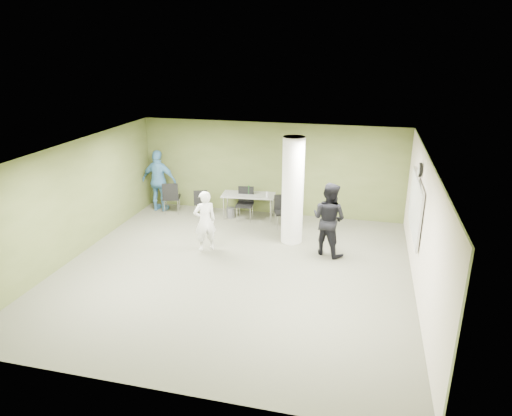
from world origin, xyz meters
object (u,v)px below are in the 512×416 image
(folding_table, at_px, (249,196))
(woman_white, at_px, (205,221))
(man_black, at_px, (329,219))
(man_blue, at_px, (159,181))
(chair_back_left, at_px, (171,195))

(folding_table, relative_size, woman_white, 1.03)
(man_black, distance_m, man_blue, 5.74)
(folding_table, height_order, chair_back_left, chair_back_left)
(woman_white, height_order, man_blue, man_blue)
(folding_table, height_order, man_black, man_black)
(folding_table, bearing_deg, chair_back_left, 179.56)
(man_black, bearing_deg, man_blue, 6.91)
(chair_back_left, height_order, man_black, man_black)
(man_black, height_order, man_blue, man_blue)
(folding_table, xyz_separation_m, man_blue, (-2.86, -0.01, 0.27))
(folding_table, height_order, man_blue, man_blue)
(man_blue, bearing_deg, chair_back_left, 159.19)
(woman_white, bearing_deg, folding_table, -137.41)
(man_black, bearing_deg, folding_table, -10.90)
(folding_table, xyz_separation_m, chair_back_left, (-2.41, -0.20, -0.11))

